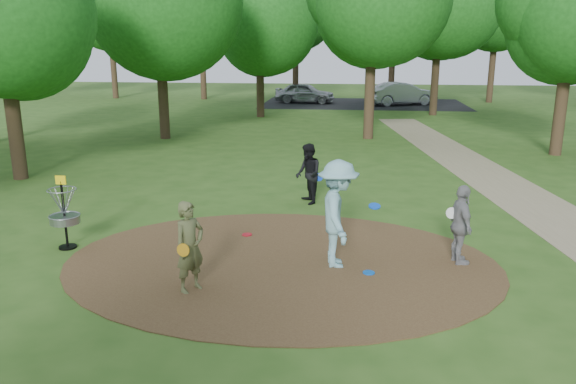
# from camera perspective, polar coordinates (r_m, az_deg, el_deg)

# --- Properties ---
(ground) EXTENTS (100.00, 100.00, 0.00)m
(ground) POSITION_cam_1_polar(r_m,az_deg,el_deg) (10.94, -0.73, -7.19)
(ground) COLOR #2D5119
(ground) RESTS_ON ground
(dirt_clearing) EXTENTS (8.40, 8.40, 0.02)m
(dirt_clearing) POSITION_cam_1_polar(r_m,az_deg,el_deg) (10.93, -0.73, -7.14)
(dirt_clearing) COLOR #47301C
(dirt_clearing) RESTS_ON ground
(parking_lot) EXTENTS (14.00, 8.00, 0.01)m
(parking_lot) POSITION_cam_1_polar(r_m,az_deg,el_deg) (40.27, 7.65, 8.88)
(parking_lot) COLOR black
(parking_lot) RESTS_ON ground
(player_observer_with_disc) EXTENTS (0.64, 0.69, 1.59)m
(player_observer_with_disc) POSITION_cam_1_polar(r_m,az_deg,el_deg) (9.61, -9.95, -5.54)
(player_observer_with_disc) COLOR #525732
(player_observer_with_disc) RESTS_ON ground
(player_throwing_with_disc) EXTENTS (1.26, 1.41, 2.05)m
(player_throwing_with_disc) POSITION_cam_1_polar(r_m,az_deg,el_deg) (10.51, 5.10, -2.24)
(player_throwing_with_disc) COLOR #7EB4BB
(player_throwing_with_disc) RESTS_ON ground
(player_walking_with_disc) EXTENTS (0.84, 0.94, 1.59)m
(player_walking_with_disc) POSITION_cam_1_polar(r_m,az_deg,el_deg) (14.71, 2.07, 1.85)
(player_walking_with_disc) COLOR black
(player_walking_with_disc) RESTS_ON ground
(player_waiting_with_disc) EXTENTS (0.56, 0.96, 1.56)m
(player_waiting_with_disc) POSITION_cam_1_polar(r_m,az_deg,el_deg) (11.13, 17.16, -3.23)
(player_waiting_with_disc) COLOR gray
(player_waiting_with_disc) RESTS_ON ground
(disc_ground_blue) EXTENTS (0.22, 0.22, 0.02)m
(disc_ground_blue) POSITION_cam_1_polar(r_m,az_deg,el_deg) (10.52, 8.21, -8.11)
(disc_ground_blue) COLOR blue
(disc_ground_blue) RESTS_ON dirt_clearing
(disc_ground_red) EXTENTS (0.22, 0.22, 0.02)m
(disc_ground_red) POSITION_cam_1_polar(r_m,az_deg,el_deg) (12.43, -4.19, -4.33)
(disc_ground_red) COLOR red
(disc_ground_red) RESTS_ON dirt_clearing
(car_left) EXTENTS (4.31, 2.04, 1.42)m
(car_left) POSITION_cam_1_polar(r_m,az_deg,el_deg) (40.35, 1.71, 10.03)
(car_left) COLOR #969A9D
(car_left) RESTS_ON ground
(car_right) EXTENTS (4.97, 3.28, 1.55)m
(car_right) POSITION_cam_1_polar(r_m,az_deg,el_deg) (39.73, 11.48, 9.76)
(car_right) COLOR #989A9F
(car_right) RESTS_ON ground
(disc_golf_basket) EXTENTS (0.63, 0.63, 1.54)m
(disc_golf_basket) POSITION_cam_1_polar(r_m,az_deg,el_deg) (12.30, -21.84, -1.47)
(disc_golf_basket) COLOR black
(disc_golf_basket) RESTS_ON ground
(tree_ring) EXTENTS (37.19, 45.24, 9.10)m
(tree_ring) POSITION_cam_1_polar(r_m,az_deg,el_deg) (20.98, 5.89, 17.84)
(tree_ring) COLOR #332316
(tree_ring) RESTS_ON ground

